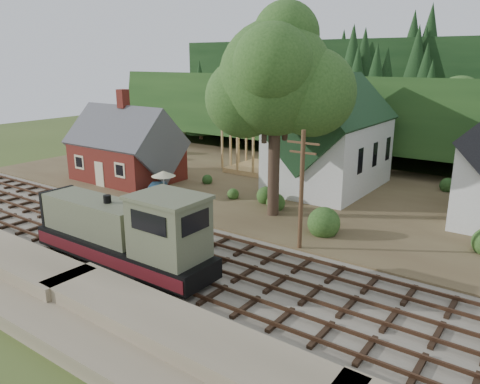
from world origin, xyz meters
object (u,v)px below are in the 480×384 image
Objects in this scene: locomotive at (127,234)px; car_blue at (156,190)px; car_green at (87,162)px; patio_set at (163,175)px.

locomotive is 3.19× the size of car_blue.
locomotive is 3.54× the size of car_green.
locomotive is 14.27m from patio_set.
car_blue is 1.67× the size of patio_set.
patio_set is at bearing 125.93° from locomotive.
patio_set is (-8.37, 11.55, 0.10)m from locomotive.
car_blue is at bearing -86.10° from car_green.
patio_set reaches higher than car_blue.
car_green is at bearing 132.28° from car_blue.
locomotive is at bearing -83.39° from car_blue.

